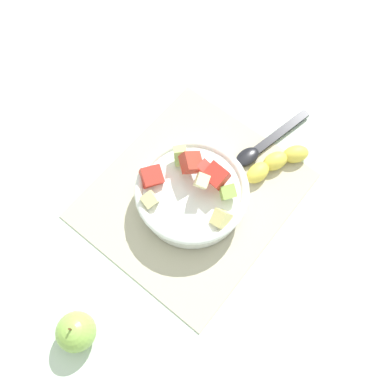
{
  "coord_description": "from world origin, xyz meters",
  "views": [
    {
      "loc": [
        0.27,
        0.22,
        0.8
      ],
      "look_at": [
        0.01,
        0.01,
        0.05
      ],
      "focal_mm": 40.16,
      "sensor_mm": 36.0,
      "label": 1
    }
  ],
  "objects_px": {
    "serving_spoon": "(261,147)",
    "banana_whole": "(276,163)",
    "whole_apple": "(76,332)",
    "salad_bowl": "(192,193)"
  },
  "relations": [
    {
      "from": "salad_bowl",
      "to": "whole_apple",
      "type": "xyz_separation_m",
      "value": [
        0.32,
        0.01,
        -0.01
      ]
    },
    {
      "from": "serving_spoon",
      "to": "banana_whole",
      "type": "distance_m",
      "value": 0.05
    },
    {
      "from": "salad_bowl",
      "to": "banana_whole",
      "type": "height_order",
      "value": "salad_bowl"
    },
    {
      "from": "salad_bowl",
      "to": "whole_apple",
      "type": "height_order",
      "value": "salad_bowl"
    },
    {
      "from": "whole_apple",
      "to": "salad_bowl",
      "type": "bearing_deg",
      "value": -178.91
    },
    {
      "from": "salad_bowl",
      "to": "serving_spoon",
      "type": "bearing_deg",
      "value": 168.19
    },
    {
      "from": "serving_spoon",
      "to": "whole_apple",
      "type": "bearing_deg",
      "value": -3.66
    },
    {
      "from": "salad_bowl",
      "to": "whole_apple",
      "type": "relative_size",
      "value": 2.71
    },
    {
      "from": "serving_spoon",
      "to": "banana_whole",
      "type": "height_order",
      "value": "banana_whole"
    },
    {
      "from": "whole_apple",
      "to": "banana_whole",
      "type": "relative_size",
      "value": 0.55
    }
  ]
}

